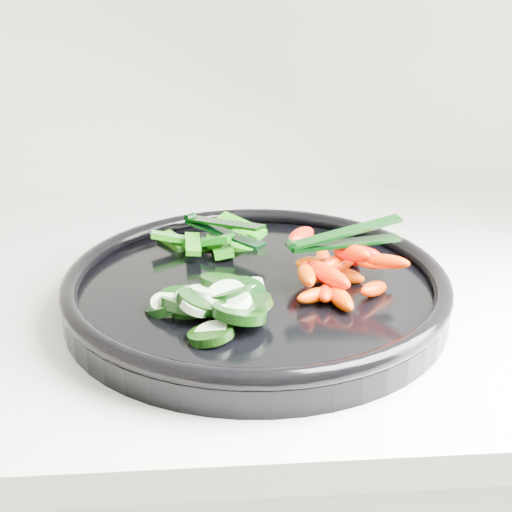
{
  "coord_description": "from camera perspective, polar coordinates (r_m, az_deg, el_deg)",
  "views": [
    {
      "loc": [
        -0.48,
        1.0,
        1.25
      ],
      "look_at": [
        -0.43,
        1.62,
        0.99
      ],
      "focal_mm": 50.0,
      "sensor_mm": 36.0,
      "label": 1
    }
  ],
  "objects": [
    {
      "name": "carrot_pile",
      "position": [
        0.69,
        6.51,
        -0.89
      ],
      "size": [
        0.11,
        0.15,
        0.05
      ],
      "color": "#F46300",
      "rests_on": "veggie_tray"
    },
    {
      "name": "pepper_pile",
      "position": [
        0.78,
        -3.65,
        1.2
      ],
      "size": [
        0.13,
        0.1,
        0.04
      ],
      "color": "#126A0A",
      "rests_on": "veggie_tray"
    },
    {
      "name": "veggie_tray",
      "position": [
        0.7,
        0.0,
        -2.63
      ],
      "size": [
        0.42,
        0.42,
        0.04
      ],
      "color": "black",
      "rests_on": "counter"
    },
    {
      "name": "tong_carrot",
      "position": [
        0.68,
        6.92,
        1.43
      ],
      "size": [
        0.11,
        0.04,
        0.02
      ],
      "color": "black",
      "rests_on": "carrot_pile"
    },
    {
      "name": "cucumber_pile",
      "position": [
        0.64,
        -3.67,
        -3.71
      ],
      "size": [
        0.13,
        0.13,
        0.04
      ],
      "color": "black",
      "rests_on": "veggie_tray"
    },
    {
      "name": "tong_pepper",
      "position": [
        0.77,
        -2.76,
        2.31
      ],
      "size": [
        0.09,
        0.09,
        0.02
      ],
      "color": "black",
      "rests_on": "pepper_pile"
    }
  ]
}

